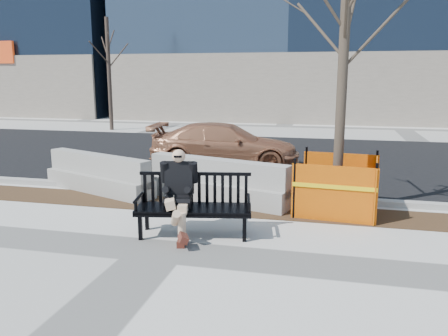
{
  "coord_description": "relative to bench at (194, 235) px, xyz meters",
  "views": [
    {
      "loc": [
        2.62,
        -6.5,
        2.77
      ],
      "look_at": [
        0.74,
        1.42,
        1.11
      ],
      "focal_mm": 36.73,
      "sensor_mm": 36.0,
      "label": 1
    }
  ],
  "objects": [
    {
      "name": "bench",
      "position": [
        0.0,
        0.0,
        0.0
      ],
      "size": [
        2.14,
        1.09,
        1.09
      ],
      "primitive_type": null,
      "rotation": [
        0.0,
        0.0,
        0.19
      ],
      "color": "black",
      "rests_on": "ground"
    },
    {
      "name": "curb",
      "position": [
        -0.34,
        2.73,
        0.06
      ],
      "size": [
        60.0,
        0.25,
        0.12
      ],
      "primitive_type": "cube",
      "color": "#9E9B93",
      "rests_on": "ground"
    },
    {
      "name": "asphalt_street",
      "position": [
        -0.34,
        7.98,
        0.0
      ],
      "size": [
        60.0,
        10.4,
        0.01
      ],
      "primitive_type": "cube",
      "color": "black",
      "rests_on": "ground"
    },
    {
      "name": "jersey_barrier_left",
      "position": [
        -3.13,
        2.42,
        0.0
      ],
      "size": [
        3.21,
        1.8,
        0.92
      ],
      "primitive_type": null,
      "rotation": [
        0.0,
        0.0,
        -0.39
      ],
      "color": "gray",
      "rests_on": "ground"
    },
    {
      "name": "far_tree_left",
      "position": [
        -8.74,
        14.16,
        0.0
      ],
      "size": [
        2.61,
        2.61,
        6.0
      ],
      "primitive_type": null,
      "rotation": [
        0.0,
        0.0,
        -0.19
      ],
      "color": "#42342A",
      "rests_on": "ground"
    },
    {
      "name": "jersey_barrier_right",
      "position": [
        -0.14,
        2.25,
        0.0
      ],
      "size": [
        3.42,
        1.62,
        0.97
      ],
      "primitive_type": null,
      "rotation": [
        0.0,
        0.0,
        -0.29
      ],
      "color": "#9B9891",
      "rests_on": "ground"
    },
    {
      "name": "tree_fence",
      "position": [
        2.43,
        2.06,
        0.0
      ],
      "size": [
        2.6,
        2.6,
        5.99
      ],
      "primitive_type": null,
      "rotation": [
        0.0,
        0.0,
        -0.09
      ],
      "color": "orange",
      "rests_on": "ground"
    },
    {
      "name": "ground",
      "position": [
        -0.34,
        -0.82,
        0.0
      ],
      "size": [
        120.0,
        120.0,
        0.0
      ],
      "primitive_type": "plane",
      "color": "beige",
      "rests_on": "ground"
    },
    {
      "name": "mulch_strip",
      "position": [
        -0.34,
        1.78,
        0.0
      ],
      "size": [
        40.0,
        1.2,
        0.02
      ],
      "primitive_type": "cube",
      "color": "#47301C",
      "rests_on": "ground"
    },
    {
      "name": "sedan",
      "position": [
        -0.9,
        6.2,
        0.0
      ],
      "size": [
        4.7,
        2.25,
        1.32
      ],
      "primitive_type": "imported",
      "rotation": [
        0.0,
        0.0,
        1.66
      ],
      "color": "#A16443",
      "rests_on": "ground"
    },
    {
      "name": "seated_man",
      "position": [
        -0.27,
        0.0,
        0.0
      ],
      "size": [
        0.82,
        1.16,
        1.49
      ],
      "primitive_type": null,
      "rotation": [
        0.0,
        0.0,
        0.19
      ],
      "color": "black",
      "rests_on": "ground"
    }
  ]
}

